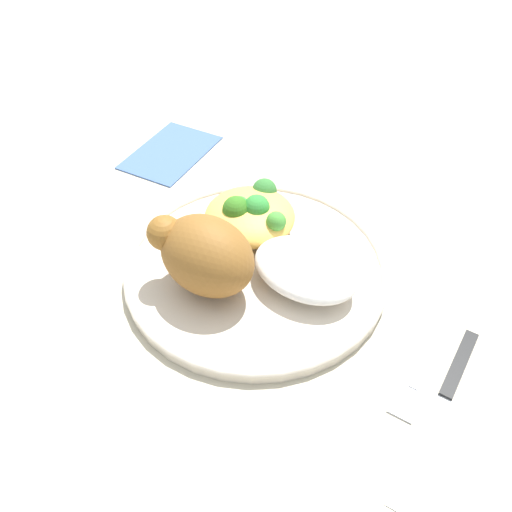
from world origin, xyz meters
The scene contains 8 objects.
ground_plane centered at (0.00, 0.00, 0.00)m, with size 2.00×2.00×0.00m, color #BDB299.
plate centered at (0.00, 0.00, 0.01)m, with size 0.27×0.27×0.02m.
roasted_chicken centered at (0.02, 0.05, 0.06)m, with size 0.11×0.07×0.08m.
rice_pile centered at (-0.05, -0.01, 0.03)m, with size 0.11×0.08×0.03m, color white.
mac_cheese_with_broccoli centered at (0.04, -0.04, 0.04)m, with size 0.10×0.10×0.05m.
fork centered at (-0.19, 0.01, 0.00)m, with size 0.02×0.14×0.01m.
knife centered at (-0.22, 0.03, 0.00)m, with size 0.03×0.19×0.01m.
napkin centered at (0.22, -0.12, 0.00)m, with size 0.09×0.13×0.00m, color #47669E.
Camera 1 is at (-0.23, 0.32, 0.41)m, focal length 38.05 mm.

